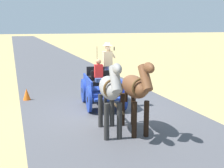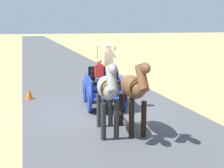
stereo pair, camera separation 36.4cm
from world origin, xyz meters
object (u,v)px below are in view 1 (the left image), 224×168
at_px(horse_drawn_carriage, 103,86).
at_px(horse_off_side, 110,90).
at_px(horse_near_side, 136,89).
at_px(traffic_cone, 27,94).

distance_m(horse_drawn_carriage, horse_off_side, 3.10).
height_order(horse_drawn_carriage, horse_near_side, horse_drawn_carriage).
bearing_deg(horse_near_side, horse_off_side, -5.76).
xyz_separation_m(horse_near_side, horse_off_side, (0.75, -0.08, 0.00)).
relative_size(horse_near_side, horse_off_side, 1.00).
height_order(horse_near_side, horse_off_side, same).
distance_m(horse_drawn_carriage, horse_near_side, 3.09).
relative_size(horse_drawn_carriage, traffic_cone, 9.03).
xyz_separation_m(horse_drawn_carriage, traffic_cone, (2.79, -1.97, -0.57)).
distance_m(horse_near_side, traffic_cone, 5.88).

